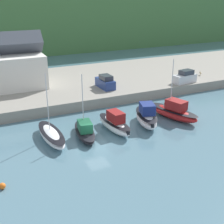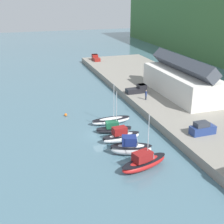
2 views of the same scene
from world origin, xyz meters
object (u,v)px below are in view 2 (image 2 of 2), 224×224
Objects in this scene: moored_boat_3 at (131,148)px; pickup_truck_1 at (96,58)px; moored_boat_1 at (113,128)px; moored_boat_4 at (144,162)px; moored_boat_2 at (121,136)px; mooring_buoy_0 at (66,115)px; pickup_truck_0 at (138,89)px; person_on_quay at (146,95)px; moored_boat_0 at (111,120)px; parked_car_1 at (202,129)px.

pickup_truck_1 is (-63.07, 11.58, 1.25)m from moored_boat_3.
moored_boat_1 is 0.94× the size of moored_boat_4.
moored_boat_2 is at bearing -100.58° from pickup_truck_1.
moored_boat_4 is at bearing 9.19° from moored_boat_1.
pickup_truck_0 is at bearing 107.18° from mooring_buoy_0.
person_on_quay reaches higher than pickup_truck_0.
moored_boat_3 is 1.44× the size of pickup_truck_1.
moored_boat_1 is at bearing -163.33° from moored_boat_3.
moored_boat_4 reaches higher than pickup_truck_1.
moored_boat_0 is 1.87× the size of parked_car_1.
moored_boat_2 is at bearing 164.38° from moored_boat_4.
moored_boat_3 reaches higher than mooring_buoy_0.
moored_boat_0 is 3.93m from moored_boat_1.
person_on_quay reaches higher than moored_boat_3.
moored_boat_2 is at bearing 25.34° from mooring_buoy_0.
person_on_quay reaches higher than pickup_truck_1.
moored_boat_2 is at bearing -163.39° from moored_boat_3.
parked_car_1 reaches higher than moored_boat_2.
moored_boat_1 is 13.02× the size of mooring_buoy_0.
moored_boat_3 is (12.37, -0.81, 0.47)m from moored_boat_0.
moored_boat_4 is (4.48, 0.24, -0.12)m from moored_boat_3.
moored_boat_4 is (13.00, 0.22, 0.26)m from moored_boat_1.
mooring_buoy_0 is (44.24, -18.31, -2.07)m from pickup_truck_1.
person_on_quay is (5.24, -0.26, 0.28)m from pickup_truck_0.
moored_boat_0 reaches higher than pickup_truck_0.
mooring_buoy_0 is (-18.82, -6.74, -0.83)m from moored_boat_3.
moored_boat_1 is 12.33m from mooring_buoy_0.
moored_boat_3 is at bearing -5.48° from moored_boat_2.
moored_boat_3 is 22.09m from person_on_quay.
pickup_truck_1 is at bearing -173.55° from moored_boat_3.
person_on_quay is at bearing -4.38° from pickup_truck_0.
moored_boat_0 is 12.40m from moored_boat_3.
moored_boat_3 is 11.70× the size of mooring_buoy_0.
mooring_buoy_0 is (0.31, -17.68, -2.35)m from person_on_quay.
pickup_truck_0 is 38.70m from pickup_truck_1.
moored_boat_4 is at bearing -3.82° from moored_boat_2.
moored_boat_1 is 3.97m from moored_boat_2.
mooring_buoy_0 is (-18.66, -19.38, -2.17)m from parked_car_1.
pickup_truck_0 is (-28.85, 10.97, 1.37)m from moored_boat_4.
moored_boat_0 is at bearing -137.48° from parked_car_1.
moored_boat_1 is 13.01m from moored_boat_4.
moored_boat_0 is 16.86m from moored_boat_4.
moored_boat_1 is 19.47m from pickup_truck_0.
parked_car_1 is 7.29× the size of mooring_buoy_0.
moored_boat_1 is 1.11× the size of moored_boat_3.
moored_boat_1 is 1.11× the size of moored_boat_2.
moored_boat_1 is at bearing 174.64° from moored_boat_2.
moored_boat_1 is at bearing -101.36° from pickup_truck_1.
moored_boat_1 is at bearing -36.70° from pickup_truck_0.
pickup_truck_0 is (-19.81, 11.19, 1.39)m from moored_boat_2.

